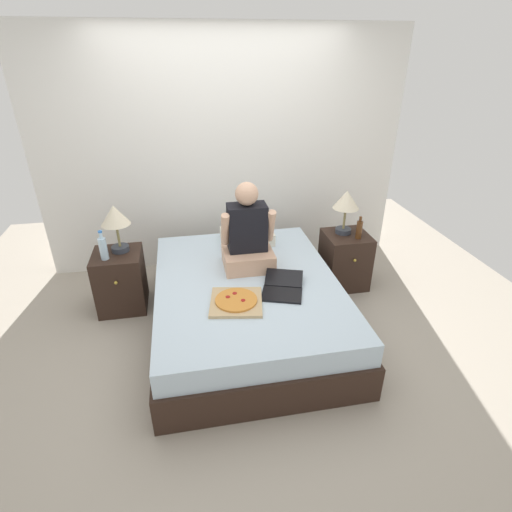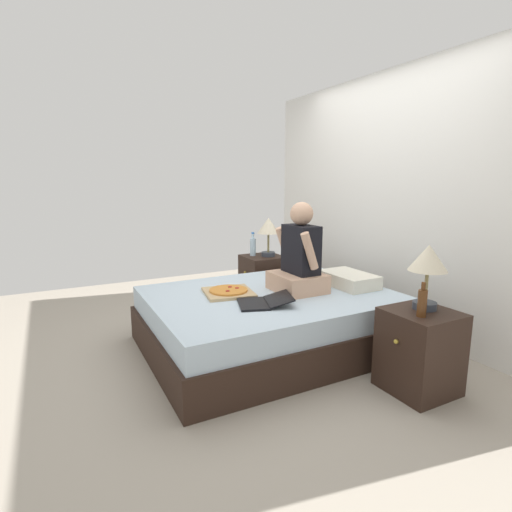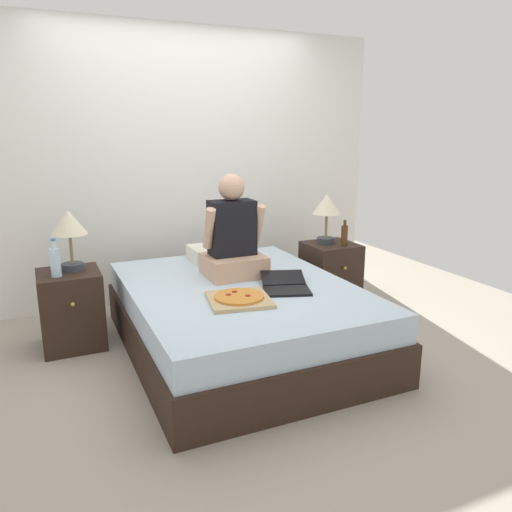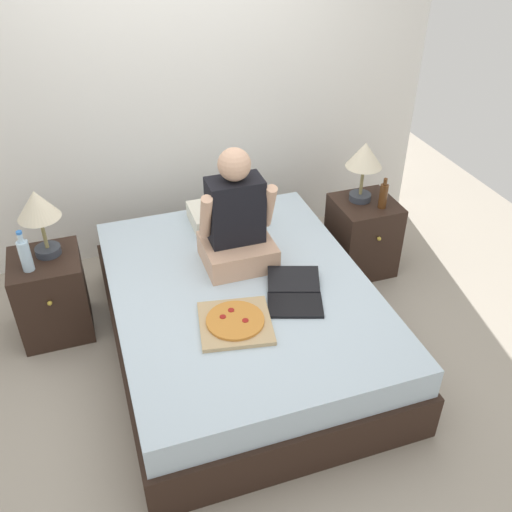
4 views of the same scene
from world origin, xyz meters
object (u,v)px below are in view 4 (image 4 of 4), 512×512
water_bottle (25,255)px  beer_bottle (383,195)px  bed (242,317)px  nightstand_right (362,235)px  person_seated (236,223)px  nightstand_left (52,295)px  pizza_box (235,322)px  lamp_on_left_nightstand (38,209)px  laptop (295,296)px  lamp_on_right_nightstand (364,159)px

water_bottle → beer_bottle: 2.42m
water_bottle → beer_bottle: (2.42, -0.01, -0.02)m
bed → water_bottle: water_bottle is taller
nightstand_right → person_seated: 1.22m
nightstand_left → pizza_box: nightstand_left is taller
water_bottle → person_seated: person_seated is taller
bed → lamp_on_left_nightstand: lamp_on_left_nightstand is taller
nightstand_left → laptop: bearing=-29.0°
nightstand_left → water_bottle: bearing=-131.7°
pizza_box → person_seated: bearing=72.0°
bed → lamp_on_left_nightstand: bearing=151.2°
nightstand_left → lamp_on_left_nightstand: size_ratio=1.29×
nightstand_right → laptop: 1.19m
lamp_on_right_nightstand → laptop: 1.24m
nightstand_right → pizza_box: nightstand_right is taller
lamp_on_right_nightstand → beer_bottle: lamp_on_right_nightstand is taller
bed → pizza_box: 0.45m
laptop → person_seated: bearing=113.0°
laptop → lamp_on_right_nightstand: bearing=44.4°
water_bottle → pizza_box: bearing=-36.3°
person_seated → nightstand_left: bearing=166.4°
bed → lamp_on_right_nightstand: 1.42m
lamp_on_left_nightstand → nightstand_right: 2.31m
bed → nightstand_left: 1.26m
lamp_on_left_nightstand → nightstand_left: bearing=-128.6°
bed → laptop: (0.26, -0.22, 0.27)m
bed → nightstand_right: (1.13, 0.55, 0.05)m
nightstand_right → person_seated: person_seated is taller
person_seated → water_bottle: bearing=171.2°
bed → nightstand_left: (-1.13, 0.55, 0.05)m
lamp_on_right_nightstand → beer_bottle: (0.10, -0.15, -0.23)m
nightstand_left → beer_bottle: (2.34, -0.10, 0.39)m
nightstand_right → water_bottle: bearing=-177.8°
beer_bottle → water_bottle: bearing=179.8°
nightstand_right → person_seated: bearing=-165.1°
bed → pizza_box: pizza_box is taller
laptop → pizza_box: 0.41m
nightstand_right → bed: bearing=-154.1°
nightstand_left → beer_bottle: beer_bottle is taller
water_bottle → pizza_box: size_ratio=0.60×
water_bottle → nightstand_right: bearing=2.2°
lamp_on_right_nightstand → person_seated: 1.11m
water_bottle → laptop: water_bottle is taller
person_seated → pizza_box: 0.68m
water_bottle → person_seated: size_ratio=0.35×
pizza_box → water_bottle: bearing=143.7°
lamp_on_left_nightstand → pizza_box: bearing=-44.2°
water_bottle → pizza_box: water_bottle is taller
laptop → pizza_box: size_ratio=1.07×
water_bottle → person_seated: bearing=-8.8°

